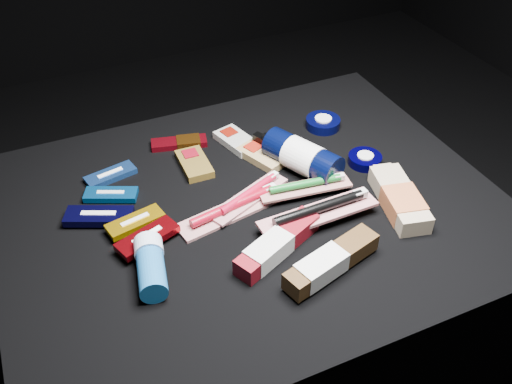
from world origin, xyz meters
name	(u,v)px	position (x,y,z in m)	size (l,w,h in m)	color
ground	(252,328)	(0.00, 0.00, 0.00)	(3.00, 3.00, 0.00)	black
cloth_table	(252,273)	(0.00, 0.00, 0.20)	(0.98, 0.78, 0.40)	black
luna_bar_0	(111,175)	(-0.24, 0.20, 0.41)	(0.11, 0.06, 0.01)	#214E9C
luna_bar_1	(111,195)	(-0.25, 0.14, 0.41)	(0.11, 0.08, 0.01)	#0B5BA7
luna_bar_2	(99,216)	(-0.29, 0.08, 0.41)	(0.14, 0.10, 0.02)	black
luna_bar_3	(135,222)	(-0.23, 0.03, 0.41)	(0.12, 0.06, 0.01)	#CF9909
luna_bar_4	(147,238)	(-0.22, -0.02, 0.42)	(0.13, 0.08, 0.02)	#68060B
clif_bar_0	(194,163)	(-0.06, 0.17, 0.41)	(0.06, 0.11, 0.02)	brown
clif_bar_1	(235,140)	(0.05, 0.21, 0.41)	(0.08, 0.12, 0.02)	#9E9E97
clif_bar_2	(261,155)	(0.08, 0.14, 0.41)	(0.10, 0.12, 0.02)	#A18452
power_bar	(182,142)	(-0.06, 0.25, 0.41)	(0.13, 0.07, 0.02)	maroon
lotion_bottle	(302,156)	(0.15, 0.06, 0.43)	(0.13, 0.22, 0.07)	black
cream_tin_upper	(323,123)	(0.27, 0.19, 0.41)	(0.08, 0.08, 0.03)	black
cream_tin_lower	(365,159)	(0.28, 0.03, 0.41)	(0.07, 0.07, 0.02)	black
bodywash_bottle	(400,200)	(0.26, -0.13, 0.42)	(0.10, 0.20, 0.04)	tan
deodorant_stick	(151,266)	(-0.23, -0.10, 0.42)	(0.07, 0.13, 0.05)	#195997
toothbrush_pack_0	(234,208)	(-0.04, -0.01, 0.41)	(0.24, 0.09, 0.03)	beige
toothbrush_pack_1	(250,195)	(0.00, 0.01, 0.41)	(0.19, 0.12, 0.02)	#BDB6B0
toothbrush_pack_2	(306,186)	(0.11, -0.02, 0.42)	(0.19, 0.07, 0.02)	#B7AFAA
toothbrush_pack_3	(320,210)	(0.10, -0.10, 0.43)	(0.24, 0.06, 0.03)	silver
toothpaste_carton_red	(275,247)	(-0.02, -0.14, 0.42)	(0.19, 0.12, 0.04)	maroon
toothpaste_carton_green	(328,263)	(0.05, -0.22, 0.42)	(0.20, 0.09, 0.04)	#3F2811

